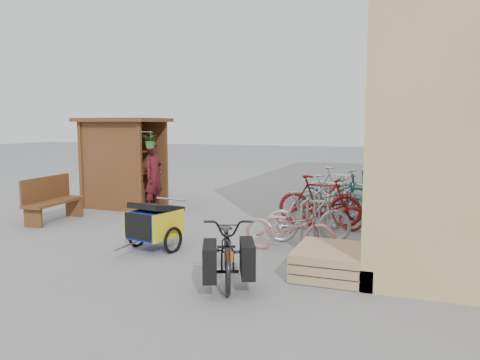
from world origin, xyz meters
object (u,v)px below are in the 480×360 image
(kiosk, at_px, (121,150))
(bike_7, at_px, (338,187))
(cargo_bike, at_px, (228,247))
(bike_3, at_px, (320,201))
(person_kiosk, at_px, (154,177))
(bike_4, at_px, (334,200))
(bike_0, at_px, (290,228))
(bike_2, at_px, (327,211))
(bike_5, at_px, (329,196))
(shopping_carts, at_px, (374,180))
(child_trailer, at_px, (155,222))
(bike_6, at_px, (333,192))
(bike_1, at_px, (308,217))
(bench, at_px, (51,199))
(pallet_stack, at_px, (330,261))

(kiosk, distance_m, bike_7, 5.93)
(cargo_bike, bearing_deg, bike_3, 59.62)
(kiosk, height_order, person_kiosk, kiosk)
(bike_4, bearing_deg, bike_0, -178.06)
(bike_2, bearing_deg, bike_5, -0.08)
(bike_5, bearing_deg, shopping_carts, -10.94)
(bike_0, bearing_deg, bike_2, -4.45)
(shopping_carts, distance_m, bike_4, 3.75)
(child_trailer, relative_size, bike_4, 0.94)
(bike_2, distance_m, bike_7, 2.83)
(child_trailer, bearing_deg, bike_5, 71.16)
(cargo_bike, bearing_deg, child_trailer, 125.78)
(child_trailer, xyz_separation_m, bike_7, (2.44, 5.43, 0.05))
(bike_2, relative_size, bike_6, 0.86)
(bike_4, height_order, bike_7, bike_7)
(bike_6, bearing_deg, shopping_carts, -32.12)
(bike_1, bearing_deg, person_kiosk, 49.07)
(cargo_bike, height_order, bike_4, cargo_bike)
(bench, xyz_separation_m, bike_0, (5.81, -0.67, -0.09))
(bike_7, bearing_deg, bike_1, -163.36)
(person_kiosk, bearing_deg, bench, 146.62)
(bike_3, relative_size, bike_5, 1.11)
(pallet_stack, xyz_separation_m, bike_4, (-0.63, 4.25, 0.23))
(cargo_bike, height_order, bike_3, bike_3)
(bench, relative_size, bike_2, 1.06)
(bike_2, bearing_deg, person_kiosk, 74.82)
(bike_6, distance_m, bike_7, 0.45)
(bike_2, bearing_deg, shopping_carts, -14.30)
(bike_5, xyz_separation_m, bike_6, (-0.03, 0.84, -0.03))
(bike_6, bearing_deg, bike_3, 165.17)
(pallet_stack, bearing_deg, bike_6, 98.55)
(bike_2, distance_m, bike_6, 2.39)
(bike_2, distance_m, bike_3, 0.49)
(person_kiosk, bearing_deg, child_trailer, -142.30)
(bike_2, bearing_deg, pallet_stack, -177.00)
(shopping_carts, bearing_deg, bike_1, -96.60)
(cargo_bike, distance_m, bike_4, 5.06)
(person_kiosk, bearing_deg, bike_6, -60.26)
(bike_1, bearing_deg, pallet_stack, -177.37)
(bench, relative_size, child_trailer, 1.08)
(bike_4, distance_m, bike_5, 0.30)
(bike_4, bearing_deg, child_trailer, 152.89)
(child_trailer, relative_size, person_kiosk, 0.87)
(bike_5, height_order, bike_7, bike_7)
(child_trailer, bearing_deg, bike_3, 62.92)
(pallet_stack, bearing_deg, bench, 166.04)
(child_trailer, distance_m, bike_0, 2.40)
(bench, height_order, bike_6, bench)
(bike_7, bearing_deg, cargo_bike, -168.92)
(shopping_carts, distance_m, bike_0, 7.01)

